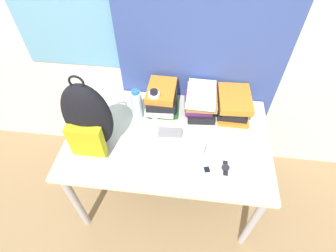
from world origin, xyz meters
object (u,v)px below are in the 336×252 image
Objects in this scene: cell_phone at (207,170)px; book_stack_left at (162,98)px; backpack at (88,120)px; sunglasses_case at (170,133)px; book_stack_right at (233,105)px; sports_bottle at (154,104)px; water_bottle at (137,105)px; wristwatch at (226,168)px; book_stack_center at (201,101)px; sunscreen_bottle at (200,150)px.

book_stack_left is at bearing 123.82° from cell_phone.
sunglasses_case is (0.45, 0.14, -0.21)m from backpack.
backpack is at bearing -156.22° from book_stack_right.
book_stack_left is 0.26m from sunglasses_case.
backpack is 1.84× the size of book_stack_right.
sports_bottle is at bearing -115.17° from book_stack_left.
book_stack_right is 1.26× the size of water_bottle.
sports_bottle is at bearing -170.94° from book_stack_right.
water_bottle is 2.27× the size of wristwatch.
sports_bottle reaches higher than book_stack_center.
wristwatch is at bearing -38.09° from sports_bottle.
book_stack_center is (0.63, 0.37, -0.14)m from backpack.
book_stack_left is at bearing 33.07° from water_bottle.
book_stack_left reaches higher than cell_phone.
backpack is 0.52m from sunglasses_case.
water_bottle is at bearing 141.30° from cell_phone.
book_stack_right is 0.52m from cell_phone.
sunscreen_bottle is at bearing -38.34° from sunglasses_case.
backpack is 0.74m from cell_phone.
book_stack_center is 1.92× the size of sunscreen_bottle.
sunglasses_case is (0.12, -0.15, -0.09)m from sports_bottle.
book_stack_center reaches higher than book_stack_right.
cell_phone is at bearing -9.08° from backpack.
backpack reaches higher than book_stack_right.
sports_bottle is at bearing -164.64° from book_stack_center.
sports_bottle is 0.45m from sunscreen_bottle.
sunglasses_case is at bearing -149.34° from book_stack_right.
sports_bottle is 1.48× the size of sunglasses_case.
book_stack_center is 1.01× the size of book_stack_right.
sunscreen_bottle is at bearing -87.65° from book_stack_center.
backpack is at bearing -134.46° from book_stack_left.
book_stack_center is 1.30× the size of sports_bottle.
backpack is 0.75m from book_stack_center.
sunscreen_bottle is (-0.21, -0.39, -0.01)m from book_stack_right.
sports_bottle is 2.23× the size of wristwatch.
sports_bottle is (-0.04, -0.08, 0.02)m from book_stack_left.
book_stack_left is 0.97× the size of book_stack_right.
sunglasses_case is at bearing 134.31° from cell_phone.
water_bottle reaches higher than book_stack_center.
cell_phone is (0.05, -0.09, -0.06)m from sunscreen_bottle.
book_stack_center is at bearing 15.36° from sports_bottle.
wristwatch is (-0.05, -0.45, -0.08)m from book_stack_right.
book_stack_center is 0.22m from book_stack_right.
water_bottle is at bearing 52.14° from backpack.
sports_bottle reaches higher than cell_phone.
sunglasses_case is at bearing -29.86° from water_bottle.
book_stack_center reaches higher than cell_phone.
sunscreen_bottle is 1.51× the size of wristwatch.
sports_bottle is 1.48× the size of sunscreen_bottle.
water_bottle is 0.12m from sports_bottle.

